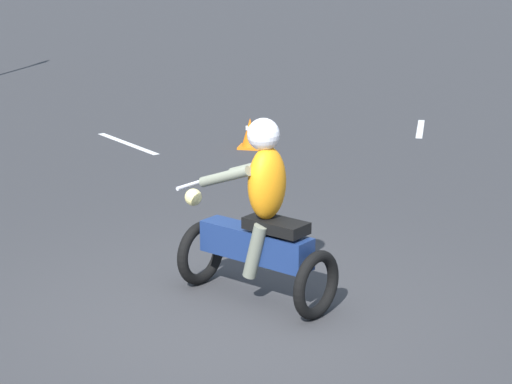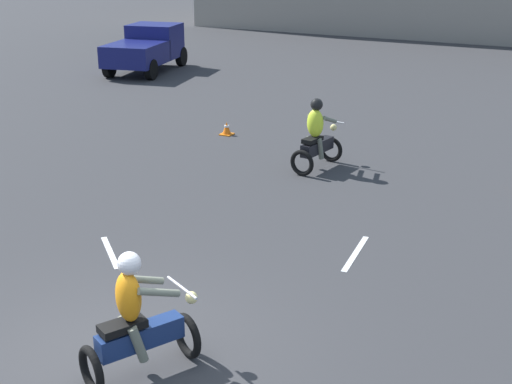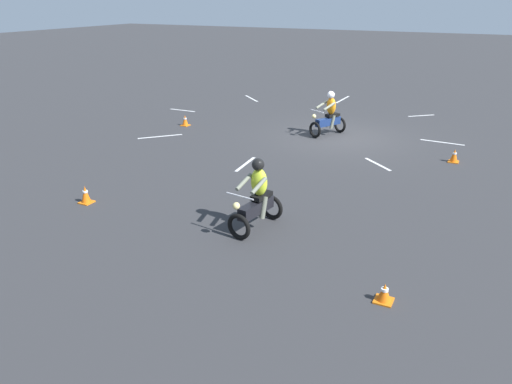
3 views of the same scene
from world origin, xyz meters
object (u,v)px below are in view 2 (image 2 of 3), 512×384
object	(u,v)px
motorcycle_rider_foreground	(137,322)
motorcycle_rider_background	(317,138)
pickup_truck	(146,48)
traffic_cone_near_left	(227,129)

from	to	relation	value
motorcycle_rider_foreground	motorcycle_rider_background	distance (m)	8.63
motorcycle_rider_background	pickup_truck	xyz separation A→B (m)	(-10.71, 8.43, 0.20)
motorcycle_rider_foreground	traffic_cone_near_left	bearing A→B (deg)	141.13
motorcycle_rider_foreground	pickup_truck	size ratio (longest dim) A/B	0.37
motorcycle_rider_background	pickup_truck	world-z (taller)	pickup_truck
pickup_truck	traffic_cone_near_left	distance (m)	10.09
motorcycle_rider_background	traffic_cone_near_left	bearing A→B (deg)	161.78
traffic_cone_near_left	pickup_truck	bearing A→B (deg)	137.56
motorcycle_rider_foreground	traffic_cone_near_left	world-z (taller)	motorcycle_rider_foreground
motorcycle_rider_foreground	pickup_truck	distance (m)	20.75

